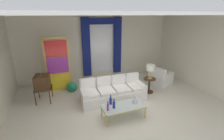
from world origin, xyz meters
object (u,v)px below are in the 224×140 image
object	(u,v)px
bottle_ruby_flask	(108,107)
peacock_figurine	(72,88)
couch_white_long	(112,91)
bottle_amber_squat	(111,101)
vintage_tv	(42,83)
armchair_white	(160,78)
stained_glass_divider	(58,66)
bottle_crystal_tall	(135,101)
table_lamp_brass	(151,68)
coffee_table	(123,107)
round_side_table	(149,84)
bottle_blue_decanter	(114,104)

from	to	relation	value
bottle_ruby_flask	peacock_figurine	size ratio (longest dim) A/B	0.48
couch_white_long	peacock_figurine	size ratio (longest dim) A/B	3.93
bottle_amber_squat	vintage_tv	size ratio (longest dim) A/B	0.23
armchair_white	stained_glass_divider	bearing A→B (deg)	168.90
bottle_crystal_tall	peacock_figurine	size ratio (longest dim) A/B	0.40
couch_white_long	armchair_white	world-z (taller)	couch_white_long
couch_white_long	vintage_tv	world-z (taller)	vintage_tv
bottle_crystal_tall	table_lamp_brass	distance (m)	1.85
couch_white_long	table_lamp_brass	bearing A→B (deg)	0.25
bottle_ruby_flask	table_lamp_brass	size ratio (longest dim) A/B	0.51
bottle_ruby_flask	stained_glass_divider	size ratio (longest dim) A/B	0.13
coffee_table	peacock_figurine	distance (m)	2.57
bottle_ruby_flask	round_side_table	size ratio (longest dim) A/B	0.48
bottle_crystal_tall	round_side_table	world-z (taller)	bottle_crystal_tall
bottle_crystal_tall	stained_glass_divider	bearing A→B (deg)	128.55
bottle_ruby_flask	vintage_tv	world-z (taller)	vintage_tv
coffee_table	round_side_table	bearing A→B (deg)	36.16
couch_white_long	coffee_table	distance (m)	1.23
stained_glass_divider	round_side_table	bearing A→B (deg)	-22.47
bottle_amber_squat	armchair_white	distance (m)	3.33
bottle_blue_decanter	round_side_table	xyz separation A→B (m)	(2.00, 1.25, -0.17)
round_side_table	table_lamp_brass	world-z (taller)	table_lamp_brass
couch_white_long	stained_glass_divider	xyz separation A→B (m)	(-1.78, 1.40, 0.75)
bottle_ruby_flask	stained_glass_divider	xyz separation A→B (m)	(-1.17, 2.69, 0.53)
vintage_tv	bottle_ruby_flask	bearing A→B (deg)	-48.41
coffee_table	bottle_ruby_flask	size ratio (longest dim) A/B	4.49
bottle_amber_squat	bottle_ruby_flask	bearing A→B (deg)	-123.03
coffee_table	table_lamp_brass	xyz separation A→B (m)	(1.68, 1.23, 0.65)
vintage_tv	armchair_white	size ratio (longest dim) A/B	1.30
armchair_white	bottle_ruby_flask	bearing A→B (deg)	-149.22
coffee_table	bottle_ruby_flask	world-z (taller)	bottle_ruby_flask
couch_white_long	bottle_blue_decanter	xyz separation A→B (m)	(-0.41, -1.25, 0.22)
coffee_table	vintage_tv	world-z (taller)	vintage_tv
bottle_amber_squat	bottle_ruby_flask	world-z (taller)	bottle_amber_squat
round_side_table	bottle_amber_squat	bearing A→B (deg)	-153.25
bottle_amber_squat	vintage_tv	world-z (taller)	vintage_tv
couch_white_long	coffee_table	xyz separation A→B (m)	(-0.10, -1.22, 0.07)
bottle_crystal_tall	peacock_figurine	world-z (taller)	bottle_crystal_tall
bottle_amber_squat	table_lamp_brass	xyz separation A→B (m)	(2.02, 1.02, 0.49)
round_side_table	bottle_crystal_tall	bearing A→B (deg)	-136.84
bottle_crystal_tall	bottle_amber_squat	world-z (taller)	bottle_amber_squat
couch_white_long	bottle_amber_squat	bearing A→B (deg)	-113.12
vintage_tv	peacock_figurine	distance (m)	1.20
bottle_blue_decanter	peacock_figurine	world-z (taller)	bottle_blue_decanter
bottle_ruby_flask	round_side_table	bearing A→B (deg)	30.59
bottle_crystal_tall	table_lamp_brass	xyz separation A→B (m)	(1.29, 1.21, 0.54)
bottle_amber_squat	vintage_tv	xyz separation A→B (m)	(-1.95, 1.70, 0.20)
armchair_white	round_side_table	size ratio (longest dim) A/B	1.74
stained_glass_divider	couch_white_long	bearing A→B (deg)	-38.13
bottle_amber_squat	stained_glass_divider	bearing A→B (deg)	119.32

